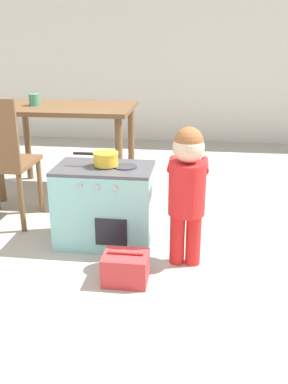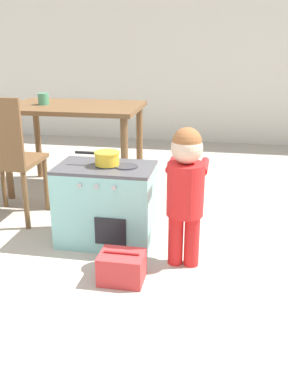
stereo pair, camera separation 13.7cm
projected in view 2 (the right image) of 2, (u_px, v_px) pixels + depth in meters
ground_plane at (37, 322)px, 2.02m from camera, size 16.00×16.00×0.00m
wall_back at (161, 34)px, 5.18m from camera, size 10.00×0.06×2.60m
play_kitchen at (106, 204)px, 2.75m from camera, size 0.61×0.39×0.52m
toy_pot at (107, 157)px, 2.64m from camera, size 0.28×0.16×0.08m
child_figure at (186, 183)px, 2.38m from camera, size 0.23×0.34×0.82m
toy_basket at (122, 267)px, 2.34m from camera, size 0.24×0.19×0.18m
dining_table at (75, 118)px, 3.56m from camera, size 1.09×0.72×0.74m
dining_chair_near at (5, 156)px, 2.97m from camera, size 0.41×0.41×0.91m
cup_on_table at (43, 99)px, 3.51m from camera, size 0.09×0.09×0.09m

